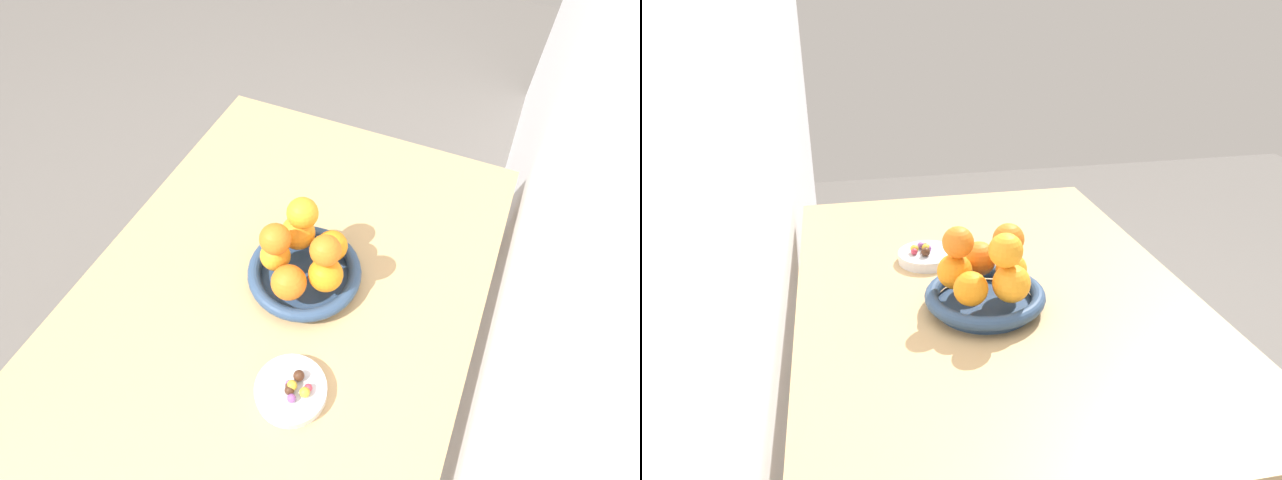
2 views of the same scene
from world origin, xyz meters
TOP-DOWN VIEW (x-y plane):
  - ground_plane at (0.00, 0.00)m, footprint 6.00×6.00m
  - dining_table at (0.00, 0.00)m, footprint 1.10×0.76m
  - fruit_bowl at (-0.07, 0.03)m, footprint 0.22×0.22m
  - candy_dish at (0.15, 0.11)m, footprint 0.12×0.12m
  - orange_0 at (-0.12, 0.00)m, footprint 0.07×0.07m
  - orange_1 at (-0.06, -0.02)m, footprint 0.06×0.06m
  - orange_2 at (-0.01, 0.03)m, footprint 0.07×0.07m
  - orange_3 at (-0.05, 0.09)m, footprint 0.07×0.07m
  - orange_4 at (-0.12, 0.07)m, footprint 0.06×0.06m
  - orange_5 at (-0.05, -0.01)m, footprint 0.06×0.06m
  - orange_6 at (-0.12, 0.01)m, footprint 0.06×0.06m
  - orange_7 at (-0.06, 0.08)m, footprint 0.06×0.06m
  - candy_ball_0 at (0.14, 0.14)m, footprint 0.01×0.01m
  - candy_ball_1 at (0.16, 0.11)m, footprint 0.02×0.02m
  - candy_ball_2 at (0.15, 0.11)m, footprint 0.02×0.02m
  - candy_ball_3 at (0.15, 0.11)m, footprint 0.02×0.02m
  - candy_ball_4 at (0.13, 0.12)m, footprint 0.02×0.02m
  - candy_ball_5 at (0.17, 0.12)m, footprint 0.02×0.02m
  - candy_ball_6 at (0.15, 0.11)m, footprint 0.02×0.02m
  - candy_ball_7 at (0.15, 0.14)m, footprint 0.02×0.02m

SIDE VIEW (x-z plane):
  - ground_plane at x=0.00m, z-range 0.00..0.00m
  - dining_table at x=0.00m, z-range 0.28..1.02m
  - candy_dish at x=0.15m, z-range 0.74..0.76m
  - fruit_bowl at x=-0.07m, z-range 0.74..0.78m
  - candy_ball_0 at x=0.14m, z-range 0.76..0.78m
  - candy_ball_5 at x=0.17m, z-range 0.76..0.78m
  - candy_ball_3 at x=0.15m, z-range 0.76..0.78m
  - candy_ball_1 at x=0.16m, z-range 0.76..0.78m
  - candy_ball_6 at x=0.15m, z-range 0.76..0.78m
  - candy_ball_7 at x=0.15m, z-range 0.76..0.78m
  - candy_ball_2 at x=0.15m, z-range 0.76..0.78m
  - candy_ball_4 at x=0.13m, z-range 0.76..0.78m
  - orange_1 at x=-0.06m, z-range 0.78..0.84m
  - orange_4 at x=-0.12m, z-range 0.78..0.84m
  - orange_3 at x=-0.05m, z-range 0.78..0.85m
  - orange_2 at x=-0.01m, z-range 0.78..0.85m
  - orange_0 at x=-0.12m, z-range 0.78..0.85m
  - orange_5 at x=-0.05m, z-range 0.84..0.90m
  - orange_7 at x=-0.06m, z-range 0.85..0.90m
  - orange_6 at x=-0.12m, z-range 0.85..0.91m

